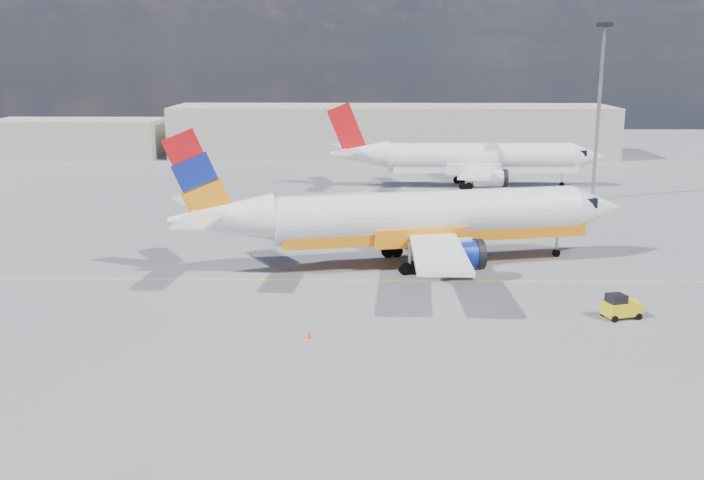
{
  "coord_description": "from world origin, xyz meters",
  "views": [
    {
      "loc": [
        0.73,
        -52.27,
        16.31
      ],
      "look_at": [
        -0.19,
        1.15,
        3.5
      ],
      "focal_mm": 40.0,
      "sensor_mm": 36.0,
      "label": 1
    }
  ],
  "objects_px": {
    "main_jet": "(414,219)",
    "traffic_cone": "(309,335)",
    "second_jet": "(471,159)",
    "gse_tug": "(621,307)"
  },
  "relations": [
    {
      "from": "main_jet",
      "to": "gse_tug",
      "type": "height_order",
      "value": "main_jet"
    },
    {
      "from": "main_jet",
      "to": "traffic_cone",
      "type": "relative_size",
      "value": 69.64
    },
    {
      "from": "main_jet",
      "to": "traffic_cone",
      "type": "bearing_deg",
      "value": -125.7
    },
    {
      "from": "second_jet",
      "to": "gse_tug",
      "type": "bearing_deg",
      "value": -88.23
    },
    {
      "from": "main_jet",
      "to": "gse_tug",
      "type": "distance_m",
      "value": 17.84
    },
    {
      "from": "second_jet",
      "to": "traffic_cone",
      "type": "bearing_deg",
      "value": -108.58
    },
    {
      "from": "main_jet",
      "to": "second_jet",
      "type": "xyz_separation_m",
      "value": [
        9.32,
        37.05,
        -0.23
      ]
    },
    {
      "from": "second_jet",
      "to": "main_jet",
      "type": "bearing_deg",
      "value": -105.76
    },
    {
      "from": "second_jet",
      "to": "traffic_cone",
      "type": "height_order",
      "value": "second_jet"
    },
    {
      "from": "main_jet",
      "to": "traffic_cone",
      "type": "distance_m",
      "value": 18.48
    }
  ]
}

